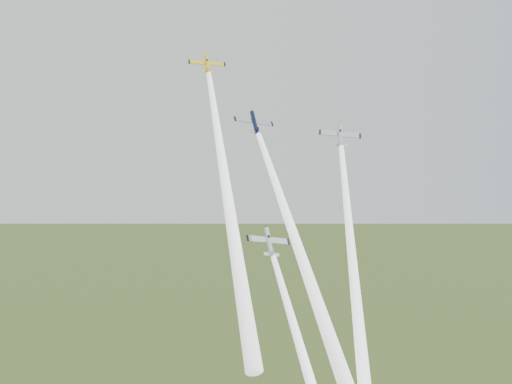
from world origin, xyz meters
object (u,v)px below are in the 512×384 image
(plane_navy, at_px, (254,122))
(plane_silver_low, at_px, (269,242))
(plane_silver_right, at_px, (340,135))
(plane_yellow, at_px, (207,64))

(plane_navy, distance_m, plane_silver_low, 22.47)
(plane_silver_right, distance_m, plane_silver_low, 26.29)
(plane_navy, xyz_separation_m, plane_silver_low, (1.38, -9.92, -20.11))
(plane_silver_right, height_order, plane_silver_low, plane_silver_right)
(plane_yellow, bearing_deg, plane_silver_right, -23.18)
(plane_yellow, xyz_separation_m, plane_navy, (8.05, -10.13, -11.73))
(plane_yellow, bearing_deg, plane_silver_low, -70.14)
(plane_navy, relative_size, plane_silver_right, 0.94)
(plane_yellow, xyz_separation_m, plane_silver_low, (9.43, -20.05, -31.84))
(plane_yellow, distance_m, plane_silver_low, 38.79)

